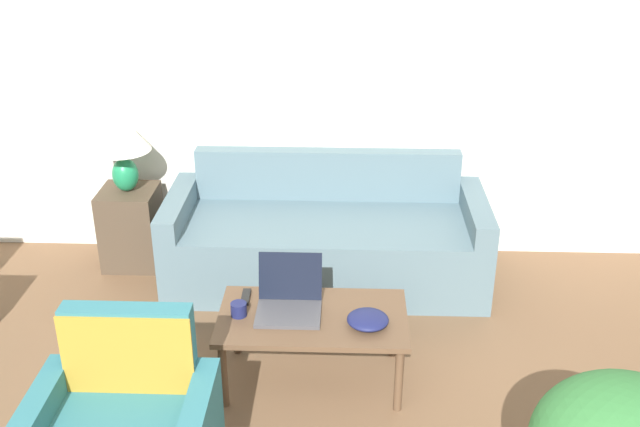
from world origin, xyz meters
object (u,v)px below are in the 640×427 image
Objects in this scene: couch at (326,241)px; laptop at (289,300)px; coffee_table at (313,323)px; tv_remote at (246,297)px; table_lamp at (121,139)px; snack_bowl at (368,320)px; cup_navy at (239,309)px.

couch is 1.11m from laptop.
coffee_table is 6.59× the size of tv_remote.
couch is 1.07m from tv_remote.
tv_remote is at bearing 157.61° from coffee_table.
table_lamp reaches higher than laptop.
couch is 1.51m from table_lamp.
table_lamp reaches higher than tv_remote.
coffee_table is at bearing 165.21° from snack_bowl.
coffee_table is at bearing -23.12° from laptop.
tv_remote is at bearing 160.83° from snack_bowl.
couch is 9.64× the size of snack_bowl.
laptop is 0.27m from tv_remote.
laptop is 1.57× the size of snack_bowl.
couch is 3.88× the size of table_lamp.
table_lamp reaches higher than cup_navy.
laptop is 4.00× the size of cup_navy.
table_lamp reaches higher than coffee_table.
laptop reaches higher than coffee_table.
laptop is (-0.16, -1.08, 0.20)m from couch.
snack_bowl is (0.67, -0.06, -0.01)m from cup_navy.
cup_navy is at bearing 174.69° from snack_bowl.
cup_navy is at bearing -54.16° from table_lamp.
table_lamp reaches higher than couch.
laptop reaches higher than snack_bowl.
snack_bowl is (1.60, -1.35, -0.48)m from table_lamp.
tv_remote is at bearing 157.98° from laptop.
cup_navy is at bearing -178.03° from coffee_table.
snack_bowl is (0.41, -0.13, -0.03)m from laptop.
snack_bowl is at bearing -5.31° from cup_navy.
coffee_table is 2.93× the size of laptop.
table_lamp is 3.55× the size of tv_remote.
laptop is at bearing 162.57° from snack_bowl.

